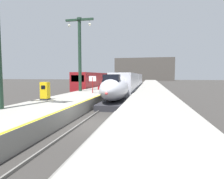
% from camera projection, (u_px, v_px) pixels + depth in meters
% --- Properties ---
extents(ground_plane, '(260.00, 260.00, 0.00)m').
position_uv_depth(ground_plane, '(93.00, 124.00, 12.26)').
color(ground_plane, '#33302D').
extents(platform_left, '(4.80, 110.00, 1.05)m').
position_uv_depth(platform_left, '(111.00, 89.00, 37.20)').
color(platform_left, gray).
rests_on(platform_left, ground).
extents(platform_right, '(4.80, 110.00, 1.05)m').
position_uv_depth(platform_right, '(152.00, 89.00, 35.57)').
color(platform_right, gray).
rests_on(platform_right, ground).
extents(platform_left_safety_stripe, '(0.20, 107.80, 0.01)m').
position_uv_depth(platform_left_safety_stripe, '(122.00, 86.00, 36.70)').
color(platform_left_safety_stripe, yellow).
rests_on(platform_left_safety_stripe, platform_left).
extents(rail_main_left, '(0.08, 110.00, 0.12)m').
position_uv_depth(rail_main_left, '(129.00, 90.00, 39.26)').
color(rail_main_left, slate).
rests_on(rail_main_left, ground).
extents(rail_main_right, '(0.08, 110.00, 0.12)m').
position_uv_depth(rail_main_right, '(136.00, 90.00, 38.95)').
color(rail_main_right, slate).
rests_on(rail_main_right, ground).
extents(rail_secondary_left, '(0.08, 110.00, 0.12)m').
position_uv_depth(rail_secondary_left, '(93.00, 90.00, 40.89)').
color(rail_secondary_left, slate).
rests_on(rail_secondary_left, ground).
extents(rail_secondary_right, '(0.08, 110.00, 0.12)m').
position_uv_depth(rail_secondary_right, '(99.00, 90.00, 40.59)').
color(rail_secondary_right, slate).
rests_on(rail_secondary_right, ground).
extents(highspeed_train_main, '(2.92, 39.22, 3.60)m').
position_uv_depth(highspeed_train_main, '(130.00, 82.00, 34.52)').
color(highspeed_train_main, silver).
rests_on(highspeed_train_main, ground).
extents(regional_train_adjacent, '(2.85, 36.60, 3.80)m').
position_uv_depth(regional_train_adjacent, '(104.00, 80.00, 48.11)').
color(regional_train_adjacent, maroon).
rests_on(regional_train_adjacent, ground).
extents(station_column_mid, '(4.00, 0.68, 10.06)m').
position_uv_depth(station_column_mid, '(80.00, 48.00, 25.30)').
color(station_column_mid, '#1E3828').
rests_on(station_column_mid, platform_left).
extents(passenger_near_edge, '(0.44, 0.42, 1.69)m').
position_uv_depth(passenger_near_edge, '(103.00, 83.00, 27.41)').
color(passenger_near_edge, '#23232D').
rests_on(passenger_near_edge, platform_left).
extents(rolling_suitcase, '(0.40, 0.22, 0.98)m').
position_uv_depth(rolling_suitcase, '(99.00, 88.00, 28.08)').
color(rolling_suitcase, maroon).
rests_on(rolling_suitcase, platform_left).
extents(ticket_machine_yellow, '(0.76, 0.62, 1.60)m').
position_uv_depth(ticket_machine_yellow, '(45.00, 92.00, 16.47)').
color(ticket_machine_yellow, yellow).
rests_on(ticket_machine_yellow, platform_left).
extents(departure_info_board, '(0.90, 0.10, 2.12)m').
position_uv_depth(departure_info_board, '(93.00, 81.00, 22.61)').
color(departure_info_board, maroon).
rests_on(departure_info_board, platform_left).
extents(terminus_back_wall, '(36.00, 2.00, 14.00)m').
position_uv_depth(terminus_back_wall, '(144.00, 69.00, 111.31)').
color(terminus_back_wall, '#4C4742').
rests_on(terminus_back_wall, ground).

